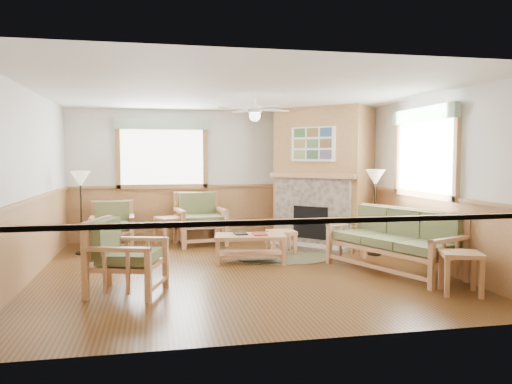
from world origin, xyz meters
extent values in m
cube|color=#4F3116|center=(0.00, 0.00, -0.01)|extent=(6.00, 6.00, 0.01)
cube|color=white|center=(0.00, 0.00, 2.70)|extent=(6.00, 6.00, 0.01)
cube|color=silver|center=(0.00, 3.00, 1.35)|extent=(6.00, 0.02, 2.70)
cube|color=silver|center=(0.00, -3.00, 1.35)|extent=(6.00, 0.02, 2.70)
cube|color=silver|center=(-3.00, 0.00, 1.35)|extent=(0.02, 6.00, 2.70)
cube|color=silver|center=(3.00, 0.00, 1.35)|extent=(0.02, 6.00, 2.70)
cylinder|color=#4B462E|center=(0.94, 0.76, 0.01)|extent=(1.75, 1.75, 0.01)
cube|color=maroon|center=(0.42, 0.49, 0.49)|extent=(0.23, 0.31, 0.03)
cube|color=black|center=(0.12, 0.61, 0.48)|extent=(0.21, 0.28, 0.03)
camera|label=1|loc=(-1.25, -7.43, 1.73)|focal=35.00mm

